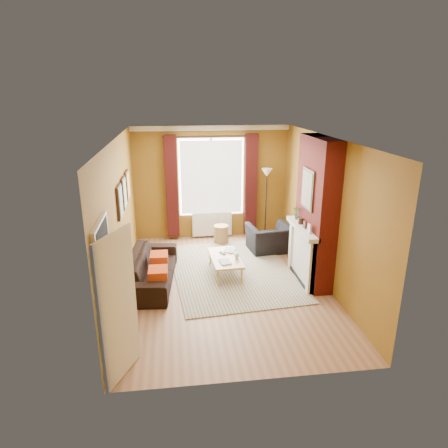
{
  "coord_description": "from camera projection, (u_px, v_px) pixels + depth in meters",
  "views": [
    {
      "loc": [
        -0.93,
        -6.94,
        3.58
      ],
      "look_at": [
        0.0,
        0.25,
        1.15
      ],
      "focal_mm": 32.0,
      "sensor_mm": 36.0,
      "label": 1
    }
  ],
  "objects": [
    {
      "name": "mug",
      "position": [
        237.0,
        257.0,
        7.97
      ],
      "size": [
        0.12,
        0.12,
        0.1
      ],
      "primitive_type": "imported",
      "rotation": [
        0.0,
        0.0,
        0.06
      ],
      "color": "#999999",
      "rests_on": "coffee_table"
    },
    {
      "name": "tv_remote",
      "position": [
        222.0,
        253.0,
        8.24
      ],
      "size": [
        0.12,
        0.17,
        0.02
      ],
      "rotation": [
        0.0,
        0.0,
        0.47
      ],
      "color": "#28282A",
      "rests_on": "coffee_table"
    },
    {
      "name": "coffee_table",
      "position": [
        225.0,
        259.0,
        8.1
      ],
      "size": [
        0.64,
        1.17,
        0.38
      ],
      "rotation": [
        0.0,
        0.0,
        0.06
      ],
      "color": "tan",
      "rests_on": "ground"
    },
    {
      "name": "striped_rug",
      "position": [
        232.0,
        271.0,
        8.31
      ],
      "size": [
        2.66,
        3.49,
        0.02
      ],
      "rotation": [
        0.0,
        0.0,
        0.09
      ],
      "color": "#316587",
      "rests_on": "ground"
    },
    {
      "name": "room_walls",
      "position": [
        257.0,
        211.0,
        7.67
      ],
      "size": [
        3.82,
        5.54,
        2.83
      ],
      "color": "brown",
      "rests_on": "ground"
    },
    {
      "name": "ground",
      "position": [
        226.0,
        284.0,
        7.78
      ],
      "size": [
        5.5,
        5.5,
        0.0
      ],
      "primitive_type": "plane",
      "color": "brown",
      "rests_on": "ground"
    },
    {
      "name": "floor_lamp",
      "position": [
        266.0,
        184.0,
        9.75
      ],
      "size": [
        0.33,
        0.33,
        1.79
      ],
      "rotation": [
        0.0,
        0.0,
        -0.31
      ],
      "color": "black",
      "rests_on": "ground"
    },
    {
      "name": "wicker_stool",
      "position": [
        221.0,
        234.0,
        9.82
      ],
      "size": [
        0.45,
        0.45,
        0.45
      ],
      "rotation": [
        0.0,
        0.0,
        0.32
      ],
      "color": "olive",
      "rests_on": "ground"
    },
    {
      "name": "book_a",
      "position": [
        220.0,
        263.0,
        7.79
      ],
      "size": [
        0.26,
        0.31,
        0.03
      ],
      "primitive_type": "imported",
      "rotation": [
        0.0,
        0.0,
        0.18
      ],
      "color": "#999999",
      "rests_on": "coffee_table"
    },
    {
      "name": "armchair",
      "position": [
        270.0,
        238.0,
        9.29
      ],
      "size": [
        1.06,
        0.96,
        0.63
      ],
      "primitive_type": "imported",
      "rotation": [
        0.0,
        0.0,
        3.27
      ],
      "color": "black",
      "rests_on": "ground"
    },
    {
      "name": "book_b",
      "position": [
        225.0,
        250.0,
        8.42
      ],
      "size": [
        0.31,
        0.36,
        0.02
      ],
      "primitive_type": "imported",
      "rotation": [
        0.0,
        0.0,
        -0.37
      ],
      "color": "#999999",
      "rests_on": "coffee_table"
    },
    {
      "name": "sofa",
      "position": [
        152.0,
        268.0,
        7.74
      ],
      "size": [
        1.01,
        2.16,
        0.61
      ],
      "primitive_type": "imported",
      "rotation": [
        0.0,
        0.0,
        1.47
      ],
      "color": "black",
      "rests_on": "ground"
    }
  ]
}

